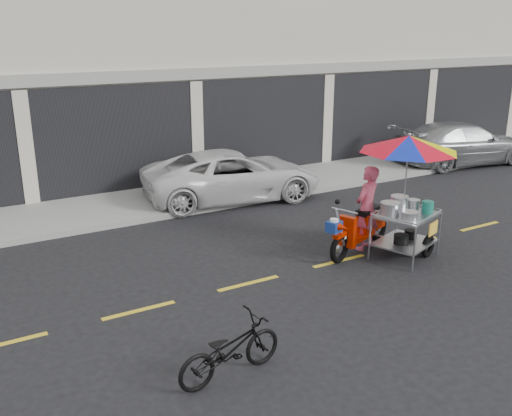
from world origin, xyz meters
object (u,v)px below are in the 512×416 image
food_vendor_rig (392,179)px  silver_pickup (462,143)px  near_bicycle (230,349)px  white_pickup (233,175)px

food_vendor_rig → silver_pickup: bearing=12.4°
silver_pickup → near_bicycle: (-12.07, -6.82, -0.29)m
white_pickup → near_bicycle: white_pickup is taller
silver_pickup → white_pickup: bearing=96.6°
silver_pickup → near_bicycle: bearing=127.5°
white_pickup → near_bicycle: (-3.74, -7.01, -0.24)m
silver_pickup → food_vendor_rig: (-7.41, -4.65, 0.85)m
near_bicycle → food_vendor_rig: food_vendor_rig is taller
white_pickup → silver_pickup: bearing=-83.1°
white_pickup → food_vendor_rig: food_vendor_rig is taller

